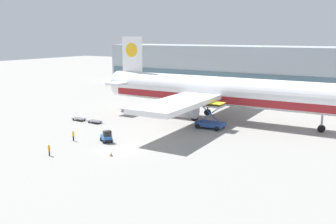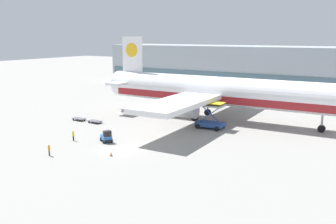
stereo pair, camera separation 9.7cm
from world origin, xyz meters
name	(u,v)px [view 1 (the left image)]	position (x,y,z in m)	size (l,w,h in m)	color
ground_plane	(117,151)	(0.00, 0.00, 0.00)	(400.00, 400.00, 0.00)	gray
terminal_building	(238,68)	(-8.99, 72.14, 6.99)	(90.00, 18.20, 14.00)	#9EA8B2
airplane_main	(217,92)	(3.73, 27.56, 5.84)	(58.09, 48.23, 17.00)	white
scissor_lift_loader	(210,118)	(5.87, 20.27, 1.92)	(5.29, 3.51, 4.96)	#284C99
baggage_tug_mid	(107,137)	(-4.53, 2.75, 0.88)	(2.81, 2.58, 2.00)	#2D66B7
baggage_dolly_lead	(79,119)	(-19.95, 11.90, 0.39)	(3.74, 1.64, 0.48)	#56565B
baggage_dolly_second	(95,121)	(-15.62, 11.92, 0.39)	(3.74, 1.64, 0.48)	#56565B
ground_crew_near	(73,135)	(-9.67, 0.36, 1.02)	(0.56, 0.30, 1.74)	black
ground_crew_far	(49,149)	(-6.83, -7.16, 1.00)	(0.53, 0.34, 1.71)	black
traffic_cone_near	(111,154)	(0.85, -2.46, 0.35)	(0.40, 0.40, 0.71)	black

